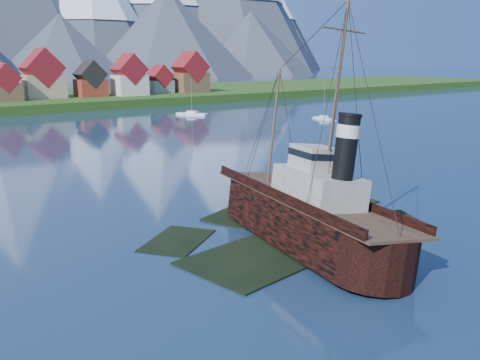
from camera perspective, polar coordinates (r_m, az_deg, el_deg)
ground at (r=53.06m, az=5.11°, el=-6.24°), size 1400.00×1400.00×0.00m
shoal at (r=55.81m, az=4.96°, el=-5.63°), size 31.71×21.24×1.14m
tugboat_wreck at (r=51.89m, az=5.65°, el=-3.28°), size 6.87×29.59×23.45m
sailboat_d at (r=152.62m, az=8.92°, el=6.46°), size 3.04×7.48×9.93m
sailboat_e at (r=162.84m, az=-5.15°, el=6.98°), size 7.03×9.55×11.22m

